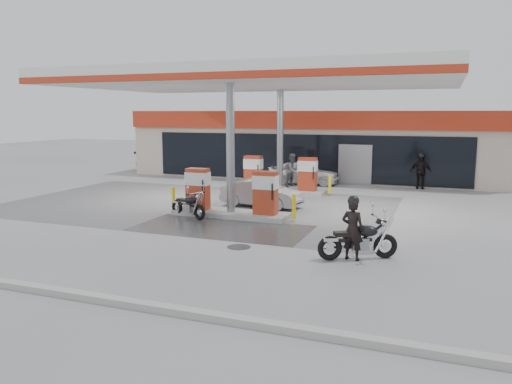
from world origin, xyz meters
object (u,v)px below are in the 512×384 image
(main_motorcycle, at_px, (359,241))
(biker_main, at_px, (353,230))
(parked_motorcycle, at_px, (189,206))
(parked_car_left, at_px, (171,161))
(pump_island_far, at_px, (280,178))
(biker_walking, at_px, (420,172))
(attendant, at_px, (293,170))
(hatchback_silver, at_px, (261,193))
(pump_island_near, at_px, (231,198))
(sedan_white, at_px, (303,172))

(main_motorcycle, xyz_separation_m, biker_main, (-0.17, -0.10, 0.32))
(parked_motorcycle, distance_m, parked_car_left, 15.24)
(pump_island_far, bearing_deg, biker_walking, 30.72)
(attendant, bearing_deg, hatchback_silver, -151.99)
(biker_main, xyz_separation_m, biker_walking, (1.07, 13.87, 0.06))
(main_motorcycle, distance_m, biker_walking, 13.81)
(parked_motorcycle, bearing_deg, attendant, 104.50)
(pump_island_near, height_order, sedan_white, pump_island_near)
(pump_island_near, bearing_deg, hatchback_silver, 79.07)
(biker_main, relative_size, biker_walking, 0.93)
(pump_island_near, relative_size, hatchback_silver, 1.50)
(sedan_white, bearing_deg, hatchback_silver, 176.17)
(main_motorcycle, distance_m, biker_main, 0.38)
(pump_island_near, distance_m, pump_island_far, 6.00)
(pump_island_far, bearing_deg, sedan_white, 84.34)
(sedan_white, distance_m, hatchback_silver, 7.00)
(attendant, bearing_deg, biker_walking, -50.70)
(pump_island_near, xyz_separation_m, pump_island_far, (0.00, 6.00, 0.00))
(main_motorcycle, bearing_deg, hatchback_silver, 100.92)
(pump_island_far, distance_m, sedan_white, 3.22)
(pump_island_far, height_order, parked_car_left, pump_island_far)
(pump_island_far, relative_size, main_motorcycle, 2.53)
(pump_island_far, xyz_separation_m, parked_car_left, (-9.63, 6.00, -0.02))
(pump_island_far, xyz_separation_m, main_motorcycle, (5.50, -9.97, -0.20))
(parked_motorcycle, bearing_deg, hatchback_silver, 82.62)
(main_motorcycle, relative_size, biker_walking, 1.14)
(pump_island_near, bearing_deg, main_motorcycle, -35.84)
(pump_island_near, relative_size, pump_island_far, 1.00)
(attendant, xyz_separation_m, biker_walking, (6.36, 1.71, 0.01))
(sedan_white, relative_size, hatchback_silver, 1.12)
(biker_main, height_order, attendant, attendant)
(biker_main, relative_size, parked_car_left, 0.35)
(parked_motorcycle, bearing_deg, biker_main, -2.35)
(biker_walking, bearing_deg, pump_island_near, -120.70)
(sedan_white, bearing_deg, parked_motorcycle, 165.67)
(biker_main, xyz_separation_m, hatchback_silver, (-4.90, 6.27, -0.26))
(parked_motorcycle, bearing_deg, sedan_white, 103.93)
(parked_car_left, bearing_deg, biker_main, -139.21)
(parked_motorcycle, distance_m, biker_walking, 13.16)
(pump_island_far, relative_size, biker_walking, 2.88)
(hatchback_silver, relative_size, biker_walking, 1.93)
(biker_main, distance_m, sedan_white, 14.19)
(parked_car_left, xyz_separation_m, biker_walking, (16.03, -2.20, 0.21))
(pump_island_near, distance_m, main_motorcycle, 6.79)
(attendant, height_order, parked_car_left, attendant)
(attendant, height_order, biker_walking, biker_walking)
(parked_motorcycle, bearing_deg, parked_car_left, 146.33)
(pump_island_near, height_order, hatchback_silver, pump_island_near)
(parked_motorcycle, height_order, parked_car_left, parked_car_left)
(main_motorcycle, height_order, parked_motorcycle, main_motorcycle)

